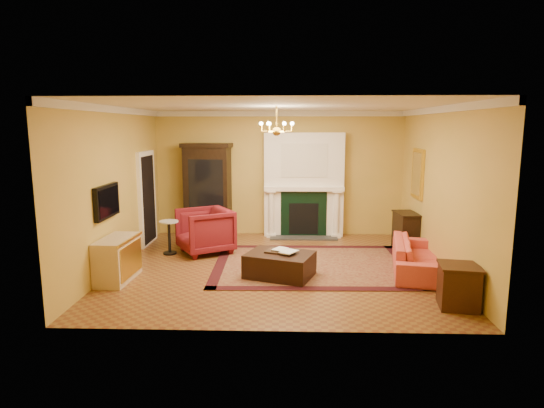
{
  "coord_description": "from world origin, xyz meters",
  "views": [
    {
      "loc": [
        0.19,
        -8.31,
        2.63
      ],
      "look_at": [
        -0.09,
        0.3,
        1.17
      ],
      "focal_mm": 30.0,
      "sensor_mm": 36.0,
      "label": 1
    }
  ],
  "objects_px": {
    "china_cabinet": "(208,192)",
    "commode": "(117,259)",
    "end_table": "(458,287)",
    "coral_sofa": "(417,251)",
    "console_table": "(406,232)",
    "wingback_armchair": "(205,229)",
    "pedestal_table": "(169,235)",
    "leather_ottoman": "(280,265)"
  },
  "relations": [
    {
      "from": "china_cabinet",
      "to": "commode",
      "type": "bearing_deg",
      "value": -101.03
    },
    {
      "from": "console_table",
      "to": "leather_ottoman",
      "type": "distance_m",
      "value": 3.34
    },
    {
      "from": "china_cabinet",
      "to": "console_table",
      "type": "bearing_deg",
      "value": -7.96
    },
    {
      "from": "commode",
      "to": "coral_sofa",
      "type": "bearing_deg",
      "value": 9.59
    },
    {
      "from": "coral_sofa",
      "to": "end_table",
      "type": "height_order",
      "value": "coral_sofa"
    },
    {
      "from": "leather_ottoman",
      "to": "commode",
      "type": "bearing_deg",
      "value": -154.98
    },
    {
      "from": "wingback_armchair",
      "to": "end_table",
      "type": "height_order",
      "value": "wingback_armchair"
    },
    {
      "from": "coral_sofa",
      "to": "commode",
      "type": "bearing_deg",
      "value": 108.41
    },
    {
      "from": "china_cabinet",
      "to": "coral_sofa",
      "type": "xyz_separation_m",
      "value": [
        4.29,
        -2.69,
        -0.68
      ]
    },
    {
      "from": "china_cabinet",
      "to": "wingback_armchair",
      "type": "distance_m",
      "value": 1.63
    },
    {
      "from": "china_cabinet",
      "to": "pedestal_table",
      "type": "height_order",
      "value": "china_cabinet"
    },
    {
      "from": "commode",
      "to": "console_table",
      "type": "height_order",
      "value": "console_table"
    },
    {
      "from": "wingback_armchair",
      "to": "console_table",
      "type": "bearing_deg",
      "value": 65.22
    },
    {
      "from": "console_table",
      "to": "commode",
      "type": "bearing_deg",
      "value": -162.99
    },
    {
      "from": "commode",
      "to": "console_table",
      "type": "relative_size",
      "value": 1.29
    },
    {
      "from": "china_cabinet",
      "to": "coral_sofa",
      "type": "height_order",
      "value": "china_cabinet"
    },
    {
      "from": "commode",
      "to": "end_table",
      "type": "bearing_deg",
      "value": -7.94
    },
    {
      "from": "commode",
      "to": "china_cabinet",
      "type": "bearing_deg",
      "value": 75.81
    },
    {
      "from": "commode",
      "to": "leather_ottoman",
      "type": "xyz_separation_m",
      "value": [
        2.8,
        0.27,
        -0.15
      ]
    },
    {
      "from": "console_table",
      "to": "coral_sofa",
      "type": "bearing_deg",
      "value": -102.48
    },
    {
      "from": "wingback_armchair",
      "to": "pedestal_table",
      "type": "height_order",
      "value": "wingback_armchair"
    },
    {
      "from": "china_cabinet",
      "to": "commode",
      "type": "height_order",
      "value": "china_cabinet"
    },
    {
      "from": "commode",
      "to": "end_table",
      "type": "xyz_separation_m",
      "value": [
        5.45,
        -1.03,
        -0.07
      ]
    },
    {
      "from": "china_cabinet",
      "to": "coral_sofa",
      "type": "bearing_deg",
      "value": -26.17
    },
    {
      "from": "coral_sofa",
      "to": "console_table",
      "type": "height_order",
      "value": "coral_sofa"
    },
    {
      "from": "end_table",
      "to": "leather_ottoman",
      "type": "bearing_deg",
      "value": 153.98
    },
    {
      "from": "leather_ottoman",
      "to": "coral_sofa",
      "type": "bearing_deg",
      "value": 28.06
    },
    {
      "from": "end_table",
      "to": "console_table",
      "type": "xyz_separation_m",
      "value": [
        0.06,
        3.24,
        0.08
      ]
    },
    {
      "from": "wingback_armchair",
      "to": "end_table",
      "type": "distance_m",
      "value": 5.11
    },
    {
      "from": "end_table",
      "to": "console_table",
      "type": "height_order",
      "value": "console_table"
    },
    {
      "from": "pedestal_table",
      "to": "coral_sofa",
      "type": "distance_m",
      "value": 4.93
    },
    {
      "from": "wingback_armchair",
      "to": "end_table",
      "type": "bearing_deg",
      "value": 26.08
    },
    {
      "from": "china_cabinet",
      "to": "wingback_armchair",
      "type": "height_order",
      "value": "china_cabinet"
    },
    {
      "from": "coral_sofa",
      "to": "console_table",
      "type": "bearing_deg",
      "value": 3.95
    },
    {
      "from": "commode",
      "to": "coral_sofa",
      "type": "height_order",
      "value": "coral_sofa"
    },
    {
      "from": "end_table",
      "to": "commode",
      "type": "bearing_deg",
      "value": 169.34
    },
    {
      "from": "commode",
      "to": "pedestal_table",
      "type": "bearing_deg",
      "value": 76.78
    },
    {
      "from": "china_cabinet",
      "to": "pedestal_table",
      "type": "relative_size",
      "value": 3.03
    },
    {
      "from": "china_cabinet",
      "to": "end_table",
      "type": "relative_size",
      "value": 3.5
    },
    {
      "from": "pedestal_table",
      "to": "wingback_armchair",
      "type": "bearing_deg",
      "value": 10.71
    },
    {
      "from": "china_cabinet",
      "to": "pedestal_table",
      "type": "xyz_separation_m",
      "value": [
        -0.54,
        -1.66,
        -0.66
      ]
    },
    {
      "from": "coral_sofa",
      "to": "leather_ottoman",
      "type": "distance_m",
      "value": 2.53
    }
  ]
}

